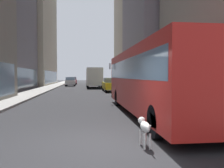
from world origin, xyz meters
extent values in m
plane|color=#232326|center=(0.00, 35.00, 0.00)|extent=(120.00, 120.00, 0.00)
cube|color=gray|center=(-5.70, 35.00, 0.07)|extent=(2.40, 110.00, 0.15)
cube|color=#ADA89E|center=(5.70, 35.00, 0.07)|extent=(2.40, 110.00, 0.15)
cube|color=slate|center=(-7.77, 24.10, 1.60)|extent=(0.08, 15.49, 2.40)
cube|color=#B2A893|center=(-11.90, 43.48, 15.83)|extent=(9.93, 20.21, 31.66)
cube|color=slate|center=(-6.96, 43.48, 1.60)|extent=(0.08, 18.19, 2.40)
cube|color=slate|center=(7.64, 7.06, 1.60)|extent=(0.08, 19.91, 2.40)
cube|color=slate|center=(6.22, 26.25, 1.60)|extent=(0.08, 13.02, 2.40)
cube|color=#A0937F|center=(11.90, 46.69, 19.05)|extent=(8.03, 22.09, 38.10)
cube|color=slate|center=(7.90, 46.69, 1.60)|extent=(0.08, 19.88, 2.40)
cube|color=red|center=(2.80, 4.43, 1.67)|extent=(2.55, 11.50, 2.75)
cube|color=slate|center=(2.80, 4.43, 2.17)|extent=(2.57, 11.04, 0.90)
cube|color=black|center=(2.80, 10.13, 0.55)|extent=(2.55, 0.16, 0.44)
cylinder|color=black|center=(1.67, 7.98, 0.50)|extent=(0.30, 1.00, 1.00)
cylinder|color=black|center=(3.92, 7.98, 0.50)|extent=(0.30, 1.00, 1.00)
cylinder|color=black|center=(1.67, 0.28, 0.50)|extent=(0.30, 1.00, 1.00)
cube|color=silver|center=(1.34, 9.58, 2.50)|extent=(0.08, 0.24, 0.40)
cube|color=silver|center=(-2.80, 37.38, 0.70)|extent=(1.72, 4.15, 0.75)
cube|color=slate|center=(-2.80, 37.17, 1.35)|extent=(1.59, 1.87, 0.55)
cylinder|color=black|center=(-3.55, 39.04, 0.32)|extent=(0.22, 0.64, 0.64)
cylinder|color=black|center=(-2.05, 39.04, 0.32)|extent=(0.22, 0.64, 0.64)
cylinder|color=black|center=(-3.55, 35.72, 0.32)|extent=(0.22, 0.64, 0.64)
cylinder|color=black|center=(-2.05, 35.72, 0.32)|extent=(0.22, 0.64, 0.64)
cube|color=yellow|center=(2.80, 21.23, 0.70)|extent=(1.79, 4.73, 0.75)
cube|color=slate|center=(2.80, 20.99, 1.35)|extent=(1.65, 2.13, 0.55)
cylinder|color=black|center=(2.01, 23.18, 0.32)|extent=(0.22, 0.64, 0.64)
cylinder|color=black|center=(3.59, 23.18, 0.32)|extent=(0.22, 0.64, 0.64)
cylinder|color=black|center=(2.01, 19.28, 0.32)|extent=(0.22, 0.64, 0.64)
cylinder|color=black|center=(3.59, 19.28, 0.32)|extent=(0.22, 0.64, 0.64)
cube|color=red|center=(-2.80, 45.70, 0.70)|extent=(1.79, 4.73, 0.75)
cube|color=slate|center=(-2.80, 45.46, 1.35)|extent=(1.65, 2.13, 0.55)
cylinder|color=black|center=(-3.59, 47.65, 0.32)|extent=(0.22, 0.64, 0.64)
cylinder|color=black|center=(-2.01, 47.65, 0.32)|extent=(0.22, 0.64, 0.64)
cylinder|color=black|center=(-3.59, 43.75, 0.32)|extent=(0.22, 0.64, 0.64)
cylinder|color=black|center=(-2.01, 43.75, 0.32)|extent=(0.22, 0.64, 0.64)
cube|color=black|center=(2.80, 47.20, 0.70)|extent=(1.83, 4.54, 0.75)
cube|color=slate|center=(2.80, 46.97, 1.35)|extent=(1.68, 2.04, 0.55)
cylinder|color=black|center=(2.00, 49.05, 0.32)|extent=(0.22, 0.64, 0.64)
cylinder|color=black|center=(3.60, 49.05, 0.32)|extent=(0.22, 0.64, 0.64)
cylinder|color=black|center=(2.00, 45.35, 0.32)|extent=(0.22, 0.64, 0.64)
cylinder|color=black|center=(3.60, 45.35, 0.32)|extent=(0.22, 0.64, 0.64)
cube|color=#B7BABF|center=(1.20, 40.20, 0.70)|extent=(1.89, 3.94, 0.75)
cube|color=slate|center=(1.20, 40.01, 1.35)|extent=(1.73, 1.77, 0.55)
cylinder|color=black|center=(0.37, 41.75, 0.32)|extent=(0.22, 0.64, 0.64)
cylinder|color=black|center=(2.03, 41.75, 0.32)|extent=(0.22, 0.64, 0.64)
cylinder|color=black|center=(0.37, 38.65, 0.32)|extent=(0.22, 0.64, 0.64)
cylinder|color=black|center=(2.03, 38.65, 0.32)|extent=(0.22, 0.64, 0.64)
cube|color=#A51919|center=(1.20, 33.32, 1.50)|extent=(2.30, 2.00, 2.10)
cube|color=silver|center=(1.20, 29.57, 1.75)|extent=(2.30, 5.50, 2.60)
cylinder|color=black|center=(0.19, 33.32, 0.45)|extent=(0.28, 0.90, 0.90)
cylinder|color=black|center=(2.21, 33.32, 0.45)|extent=(0.28, 0.90, 0.90)
cylinder|color=black|center=(0.19, 27.82, 0.45)|extent=(0.28, 0.90, 0.90)
cylinder|color=black|center=(2.21, 27.82, 0.45)|extent=(0.28, 0.90, 0.90)
ellipsoid|color=white|center=(1.14, -0.50, 0.53)|extent=(0.22, 0.60, 0.26)
sphere|color=white|center=(1.14, -0.12, 0.62)|extent=(0.20, 0.20, 0.20)
sphere|color=black|center=(1.08, -0.10, 0.64)|extent=(0.07, 0.07, 0.07)
sphere|color=black|center=(1.20, -0.10, 0.64)|extent=(0.07, 0.07, 0.07)
cylinder|color=white|center=(1.14, -0.90, 0.58)|extent=(0.03, 0.16, 0.19)
cylinder|color=white|center=(1.07, -0.29, 0.20)|extent=(0.06, 0.06, 0.40)
cylinder|color=white|center=(1.21, -0.29, 0.20)|extent=(0.06, 0.06, 0.40)
cylinder|color=white|center=(1.07, -0.71, 0.20)|extent=(0.06, 0.06, 0.40)
cylinder|color=white|center=(1.21, -0.71, 0.20)|extent=(0.06, 0.06, 0.40)
sphere|color=black|center=(1.19, -0.40, 0.57)|extent=(0.04, 0.04, 0.04)
sphere|color=black|center=(1.08, -0.58, 0.55)|extent=(0.04, 0.04, 0.04)
sphere|color=black|center=(1.16, -0.68, 0.59)|extent=(0.04, 0.04, 0.04)
cylinder|color=#1E1E2D|center=(6.12, 6.40, 0.57)|extent=(0.28, 0.28, 0.85)
cylinder|color=maroon|center=(6.12, 6.40, 1.31)|extent=(0.34, 0.34, 0.62)
sphere|color=tan|center=(6.12, 6.40, 1.73)|extent=(0.22, 0.22, 0.22)
cube|color=#59331E|center=(6.34, 6.40, 1.05)|extent=(0.12, 0.24, 0.20)
sphere|color=red|center=(4.90, 2.14, 3.42)|extent=(0.11, 0.11, 0.11)
sphere|color=orange|center=(4.90, 2.14, 3.20)|extent=(0.11, 0.11, 0.11)
sphere|color=green|center=(4.90, 2.14, 2.98)|extent=(0.11, 0.11, 0.11)
camera|label=1|loc=(-0.45, -6.41, 1.85)|focal=37.85mm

